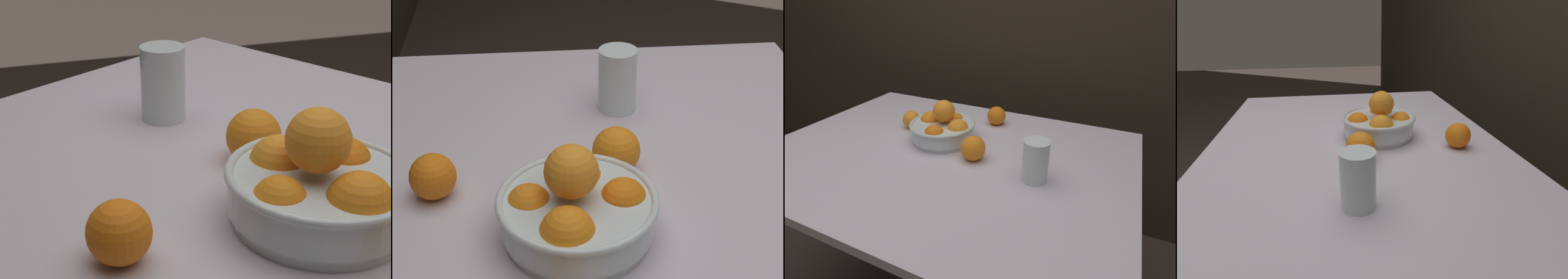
# 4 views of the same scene
# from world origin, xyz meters

# --- Properties ---
(dining_table) EXTENTS (1.25, 0.92, 0.75)m
(dining_table) POSITION_xyz_m (0.00, 0.00, 0.67)
(dining_table) COLOR silver
(dining_table) RESTS_ON ground_plane
(fruit_bowl) EXTENTS (0.24, 0.24, 0.15)m
(fruit_bowl) POSITION_xyz_m (-0.05, 0.08, 0.80)
(fruit_bowl) COLOR silver
(fruit_bowl) RESTS_ON dining_table
(juice_glass) EXTENTS (0.08, 0.08, 0.13)m
(juice_glass) POSITION_xyz_m (0.33, -0.03, 0.81)
(juice_glass) COLOR #F4A314
(juice_glass) RESTS_ON dining_table
(orange_loose_near_bowl) EXTENTS (0.08, 0.08, 0.08)m
(orange_loose_near_bowl) POSITION_xyz_m (0.12, 0.00, 0.79)
(orange_loose_near_bowl) COLOR orange
(orange_loose_near_bowl) RESTS_ON dining_table
(orange_loose_aside) EXTENTS (0.08, 0.08, 0.08)m
(orange_loose_aside) POSITION_xyz_m (0.07, 0.30, 0.79)
(orange_loose_aside) COLOR orange
(orange_loose_aside) RESTS_ON dining_table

